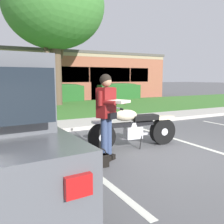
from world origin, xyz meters
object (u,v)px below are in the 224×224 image
object	(u,v)px
hedge_center_right	(63,92)
hedge_right	(119,91)
motorcycle	(137,127)
handbag	(101,160)
rider_person	(107,110)
brick_building	(30,76)
shade_tree	(54,6)

from	to	relation	value
hedge_center_right	hedge_right	xyz separation A→B (m)	(4.37, 0.00, 0.00)
hedge_right	motorcycle	bearing A→B (deg)	-117.12
handbag	hedge_right	bearing A→B (deg)	59.62
rider_person	motorcycle	bearing A→B (deg)	25.43
rider_person	hedge_right	xyz separation A→B (m)	(6.85, 11.85, -0.36)
hedge_right	brick_building	distance (m)	7.74
hedge_right	rider_person	bearing A→B (deg)	-120.03
motorcycle	hedge_center_right	bearing A→B (deg)	82.73
brick_building	hedge_center_right	bearing A→B (deg)	-76.20
handbag	hedge_center_right	world-z (taller)	hedge_center_right
rider_person	hedge_center_right	size ratio (longest dim) A/B	0.62
motorcycle	handbag	size ratio (longest dim) A/B	6.23
motorcycle	rider_person	xyz separation A→B (m)	(-1.03, -0.49, 0.53)
handbag	shade_tree	world-z (taller)	shade_tree
motorcycle	hedge_right	size ratio (longest dim) A/B	0.68
brick_building	handbag	bearing A→B (deg)	-94.93
rider_person	handbag	xyz separation A→B (m)	(-0.29, -0.33, -0.86)
hedge_center_right	motorcycle	bearing A→B (deg)	-97.27
hedge_right	brick_building	size ratio (longest dim) A/B	0.16
rider_person	shade_tree	world-z (taller)	shade_tree
rider_person	brick_building	xyz separation A→B (m)	(1.21, 17.03, 0.80)
handbag	motorcycle	bearing A→B (deg)	31.81
handbag	hedge_right	distance (m)	14.13
hedge_center_right	handbag	bearing A→B (deg)	-102.81
motorcycle	handbag	distance (m)	1.59
hedge_center_right	brick_building	size ratio (longest dim) A/B	0.13
motorcycle	brick_building	world-z (taller)	brick_building
motorcycle	shade_tree	world-z (taller)	shade_tree
shade_tree	brick_building	size ratio (longest dim) A/B	0.39
rider_person	hedge_right	distance (m)	13.69
motorcycle	hedge_right	xyz separation A→B (m)	(5.82, 11.36, 0.17)
hedge_right	handbag	bearing A→B (deg)	-120.38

